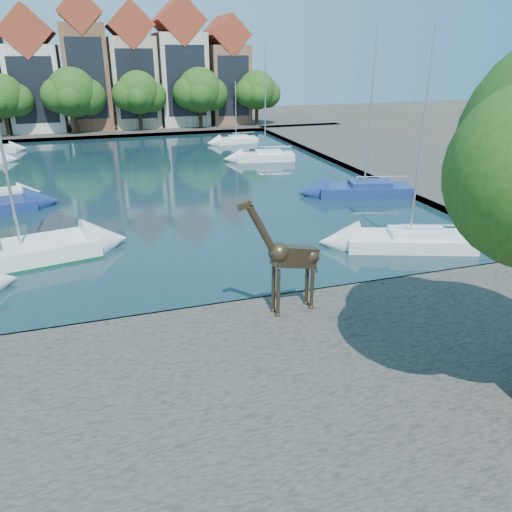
# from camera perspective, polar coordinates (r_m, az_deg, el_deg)

# --- Properties ---
(ground) EXTENTS (160.00, 160.00, 0.00)m
(ground) POSITION_cam_1_polar(r_m,az_deg,el_deg) (21.17, -4.66, -6.58)
(ground) COLOR #38332B
(ground) RESTS_ON ground
(water_basin) EXTENTS (38.00, 50.00, 0.08)m
(water_basin) POSITION_cam_1_polar(r_m,az_deg,el_deg) (43.50, -12.07, 8.34)
(water_basin) COLOR black
(water_basin) RESTS_ON ground
(near_quay) EXTENTS (50.00, 14.00, 0.50)m
(near_quay) POSITION_cam_1_polar(r_m,az_deg,el_deg) (15.45, 1.63, -17.85)
(near_quay) COLOR #4A4740
(near_quay) RESTS_ON ground
(far_quay) EXTENTS (60.00, 16.00, 0.50)m
(far_quay) POSITION_cam_1_polar(r_m,az_deg,el_deg) (74.88, -14.94, 14.00)
(far_quay) COLOR #4A4740
(far_quay) RESTS_ON ground
(right_quay) EXTENTS (14.00, 52.00, 0.50)m
(right_quay) POSITION_cam_1_polar(r_m,az_deg,el_deg) (52.08, 16.81, 10.40)
(right_quay) COLOR #4A4740
(right_quay) RESTS_ON ground
(townhouse_west_inner) EXTENTS (6.43, 9.18, 15.15)m
(townhouse_west_inner) POSITION_cam_1_polar(r_m,az_deg,el_deg) (74.44, -24.00, 18.37)
(townhouse_west_inner) COLOR silver
(townhouse_west_inner) RESTS_ON far_quay
(townhouse_center) EXTENTS (5.44, 9.18, 16.93)m
(townhouse_center) POSITION_cam_1_polar(r_m,az_deg,el_deg) (74.12, -18.86, 19.83)
(townhouse_center) COLOR brown
(townhouse_center) RESTS_ON far_quay
(townhouse_east_inner) EXTENTS (5.94, 9.18, 15.79)m
(townhouse_east_inner) POSITION_cam_1_polar(r_m,az_deg,el_deg) (74.38, -13.91, 19.85)
(townhouse_east_inner) COLOR tan
(townhouse_east_inner) RESTS_ON far_quay
(townhouse_east_mid) EXTENTS (6.43, 9.18, 16.65)m
(townhouse_east_mid) POSITION_cam_1_polar(r_m,az_deg,el_deg) (75.17, -8.68, 20.52)
(townhouse_east_mid) COLOR beige
(townhouse_east_mid) RESTS_ON far_quay
(townhouse_east_end) EXTENTS (5.44, 9.18, 14.43)m
(townhouse_east_end) POSITION_cam_1_polar(r_m,az_deg,el_deg) (76.55, -3.53, 20.00)
(townhouse_east_end) COLOR brown
(townhouse_east_end) RESTS_ON far_quay
(far_tree_west) EXTENTS (6.76, 5.20, 7.36)m
(far_tree_west) POSITION_cam_1_polar(r_m,az_deg,el_deg) (69.50, -26.95, 15.84)
(far_tree_west) COLOR #332114
(far_tree_west) RESTS_ON far_quay
(far_tree_mid_west) EXTENTS (7.80, 6.00, 8.00)m
(far_tree_mid_west) POSITION_cam_1_polar(r_m,az_deg,el_deg) (68.80, -20.15, 16.98)
(far_tree_mid_west) COLOR #332114
(far_tree_mid_west) RESTS_ON far_quay
(far_tree_mid_east) EXTENTS (7.02, 5.40, 7.52)m
(far_tree_mid_east) POSITION_cam_1_polar(r_m,az_deg,el_deg) (69.06, -13.22, 17.59)
(far_tree_mid_east) COLOR #332114
(far_tree_mid_east) RESTS_ON far_quay
(far_tree_east) EXTENTS (7.54, 5.80, 7.84)m
(far_tree_east) POSITION_cam_1_polar(r_m,az_deg,el_deg) (70.21, -6.39, 18.17)
(far_tree_east) COLOR #332114
(far_tree_east) RESTS_ON far_quay
(far_tree_far_east) EXTENTS (6.76, 5.20, 7.36)m
(far_tree_far_east) POSITION_cam_1_polar(r_m,az_deg,el_deg) (72.25, 0.15, 18.29)
(far_tree_far_east) COLOR #332114
(far_tree_far_east) RESTS_ON far_quay
(giraffe_statue) EXTENTS (3.37, 0.76, 4.81)m
(giraffe_statue) POSITION_cam_1_polar(r_m,az_deg,el_deg) (19.31, 3.78, -0.09)
(giraffe_statue) COLOR #392C1C
(giraffe_statue) RESTS_ON near_quay
(sailboat_right_a) EXTENTS (7.37, 4.63, 11.38)m
(sailboat_right_a) POSITION_cam_1_polar(r_m,az_deg,el_deg) (28.91, 17.12, 1.98)
(sailboat_right_a) COLOR silver
(sailboat_right_a) RESTS_ON water_basin
(sailboat_right_b) EXTENTS (7.34, 4.10, 11.71)m
(sailboat_right_b) POSITION_cam_1_polar(r_m,az_deg,el_deg) (38.91, 12.24, 7.66)
(sailboat_right_b) COLOR navy
(sailboat_right_b) RESTS_ON water_basin
(sailboat_right_c) EXTENTS (6.00, 2.99, 10.72)m
(sailboat_right_c) POSITION_cam_1_polar(r_m,az_deg,el_deg) (50.71, 1.03, 11.49)
(sailboat_right_c) COLOR white
(sailboat_right_c) RESTS_ON water_basin
(sailboat_right_d) EXTENTS (5.17, 2.23, 6.98)m
(sailboat_right_d) POSITION_cam_1_polar(r_m,az_deg,el_deg) (60.81, -2.29, 13.21)
(sailboat_right_d) COLOR white
(sailboat_right_d) RESTS_ON water_basin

